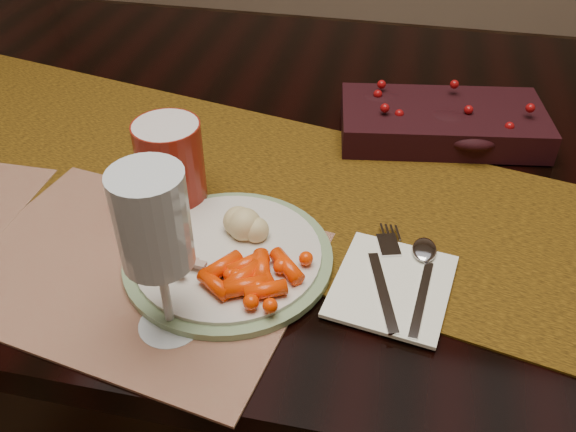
% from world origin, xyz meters
% --- Properties ---
extents(floor, '(5.00, 5.00, 0.00)m').
position_xyz_m(floor, '(0.00, 0.00, 0.00)').
color(floor, black).
rests_on(floor, ground).
extents(dining_table, '(1.80, 1.00, 0.75)m').
position_xyz_m(dining_table, '(0.00, 0.00, 0.38)').
color(dining_table, black).
rests_on(dining_table, floor).
extents(table_runner, '(1.71, 0.69, 0.00)m').
position_xyz_m(table_runner, '(0.05, -0.15, 0.75)').
color(table_runner, black).
rests_on(table_runner, dining_table).
extents(centerpiece, '(0.33, 0.20, 0.06)m').
position_xyz_m(centerpiece, '(0.21, 0.05, 0.78)').
color(centerpiece, black).
rests_on(centerpiece, table_runner).
extents(placemat_main, '(0.45, 0.36, 0.00)m').
position_xyz_m(placemat_main, '(-0.14, -0.33, 0.75)').
color(placemat_main, brown).
rests_on(placemat_main, dining_table).
extents(dinner_plate, '(0.30, 0.30, 0.01)m').
position_xyz_m(dinner_plate, '(-0.04, -0.30, 0.76)').
color(dinner_plate, silver).
rests_on(dinner_plate, placemat_main).
extents(baby_carrots, '(0.11, 0.09, 0.02)m').
position_xyz_m(baby_carrots, '(0.01, -0.35, 0.78)').
color(baby_carrots, '#FF3802').
rests_on(baby_carrots, dinner_plate).
extents(mashed_potatoes, '(0.09, 0.08, 0.04)m').
position_xyz_m(mashed_potatoes, '(-0.03, -0.27, 0.79)').
color(mashed_potatoes, tan).
rests_on(mashed_potatoes, dinner_plate).
extents(turkey_shreds, '(0.08, 0.08, 0.02)m').
position_xyz_m(turkey_shreds, '(-0.09, -0.34, 0.78)').
color(turkey_shreds, '#A39087').
rests_on(turkey_shreds, dinner_plate).
extents(napkin, '(0.15, 0.17, 0.01)m').
position_xyz_m(napkin, '(0.16, -0.30, 0.76)').
color(napkin, white).
rests_on(napkin, placemat_main).
extents(fork, '(0.07, 0.16, 0.00)m').
position_xyz_m(fork, '(0.15, -0.30, 0.76)').
color(fork, white).
rests_on(fork, napkin).
extents(spoon, '(0.05, 0.15, 0.00)m').
position_xyz_m(spoon, '(0.19, -0.30, 0.76)').
color(spoon, '#A1A3BD').
rests_on(spoon, napkin).
extents(red_cup, '(0.09, 0.09, 0.12)m').
position_xyz_m(red_cup, '(-0.14, -0.20, 0.81)').
color(red_cup, maroon).
rests_on(red_cup, placemat_main).
extents(wine_glass, '(0.09, 0.09, 0.20)m').
position_xyz_m(wine_glass, '(-0.07, -0.41, 0.85)').
color(wine_glass, '#ACB6BE').
rests_on(wine_glass, dining_table).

